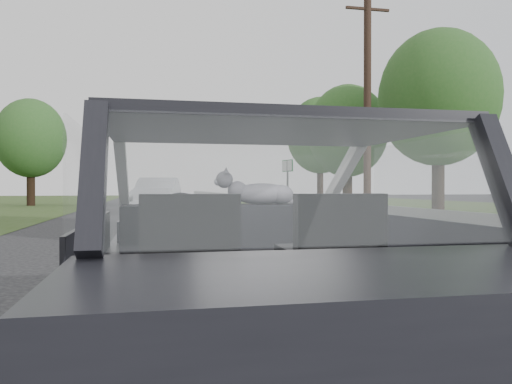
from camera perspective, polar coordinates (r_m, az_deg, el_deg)
name	(u,v)px	position (r m, az deg, el deg)	size (l,w,h in m)	color
ground	(252,375)	(3.18, -0.42, -20.17)	(140.00, 140.00, 0.00)	#434343
subject_car	(252,254)	(3.00, -0.42, -7.10)	(1.80, 4.00, 1.45)	black
dashboard	(235,225)	(3.60, -2.41, -3.83)	(1.58, 0.45, 0.30)	black
driver_seat	(189,234)	(2.64, -7.72, -4.76)	(0.50, 0.72, 0.42)	black
passenger_seat	(333,231)	(2.81, 8.80, -4.43)	(0.50, 0.72, 0.42)	black
steering_wheel	(181,219)	(3.25, -8.52, -3.06)	(0.36, 0.36, 0.04)	black
cat	(262,192)	(3.58, 0.66, -0.05)	(0.59, 0.18, 0.27)	slate
guardrail	(333,207)	(13.82, 8.83, -1.74)	(0.05, 90.00, 0.32)	#989898
other_car	(158,195)	(22.65, -11.19, -0.35)	(1.88, 4.77, 1.57)	silver
highway_sign	(288,185)	(25.69, 3.62, 0.86)	(0.10, 1.02, 2.55)	#0F6926
utility_pole	(367,101)	(20.38, 12.61, 10.10)	(0.29, 0.29, 9.04)	#3A261D
tree_1	(438,125)	(22.15, 20.11, 7.23)	(4.92, 4.92, 7.45)	#295720
tree_2	(347,149)	(25.46, 10.41, 4.84)	(4.02, 4.02, 6.10)	#295720
tree_3	(320,150)	(42.46, 7.35, 4.73)	(5.61, 5.61, 8.49)	#295720
tree_6	(31,154)	(33.59, -24.35, 4.00)	(4.21, 4.21, 6.38)	#295720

